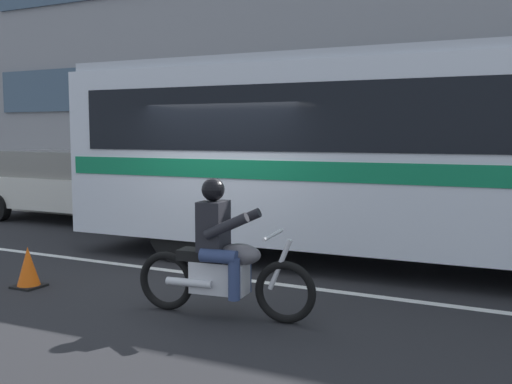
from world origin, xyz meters
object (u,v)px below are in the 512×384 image
Objects in this scene: transit_bus at (406,145)px; parked_sedan_curbside at (67,184)px; motorcycle_with_rider at (222,259)px; traffic_cone at (28,268)px.

transit_bus is 2.36× the size of parked_sedan_curbside.
parked_sedan_curbside is (-8.24, 1.39, -1.03)m from transit_bus.
parked_sedan_curbside is at bearing 170.43° from transit_bus.
parked_sedan_curbside reaches higher than motorcycle_with_rider.
transit_bus is 3.79m from motorcycle_with_rider.
traffic_cone is at bearing -50.29° from parked_sedan_curbside.
traffic_cone is (-4.24, -3.42, -1.62)m from transit_bus.
parked_sedan_curbside reaches higher than traffic_cone.
transit_bus is 5.69m from traffic_cone.
transit_bus is at bearing 68.75° from motorcycle_with_rider.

